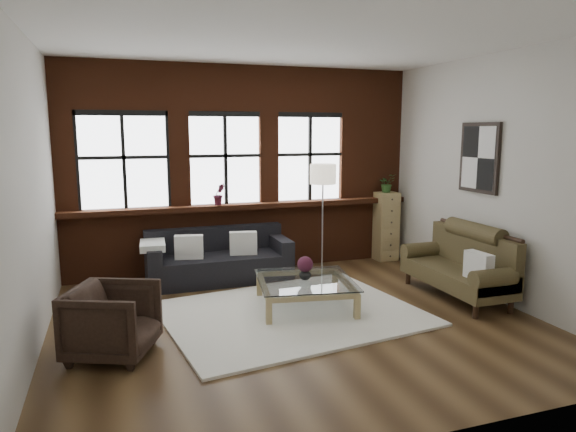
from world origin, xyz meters
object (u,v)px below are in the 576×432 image
object	(u,v)px
vintage_settee	(456,264)
dark_sofa	(219,256)
floor_lamp	(323,215)
armchair	(113,321)
drawer_chest	(385,226)
coffee_table	(305,294)
vase	(305,273)

from	to	relation	value
vintage_settee	dark_sofa	bearing A→B (deg)	147.82
vintage_settee	floor_lamp	distance (m)	2.13
dark_sofa	vintage_settee	bearing A→B (deg)	-32.18
armchair	drawer_chest	bearing A→B (deg)	-37.01
vintage_settee	floor_lamp	bearing A→B (deg)	126.29
drawer_chest	coffee_table	bearing A→B (deg)	-139.25
coffee_table	floor_lamp	distance (m)	1.81
floor_lamp	coffee_table	bearing A→B (deg)	-119.98
armchair	vase	xyz separation A→B (m)	(2.28, 0.67, 0.10)
dark_sofa	vase	distance (m)	1.73
dark_sofa	drawer_chest	world-z (taller)	drawer_chest
dark_sofa	vase	world-z (taller)	dark_sofa
vase	armchair	bearing A→B (deg)	-163.58
vintage_settee	armchair	size ratio (longest dim) A/B	2.20
armchair	coffee_table	bearing A→B (deg)	-50.40
coffee_table	drawer_chest	distance (m)	2.92
armchair	coffee_table	xyz separation A→B (m)	(2.28, 0.67, -0.17)
dark_sofa	vase	xyz separation A→B (m)	(0.78, -1.54, 0.08)
coffee_table	vintage_settee	bearing A→B (deg)	-6.73
vintage_settee	floor_lamp	xyz separation A→B (m)	(-1.23, 1.68, 0.47)
drawer_chest	floor_lamp	bearing A→B (deg)	-161.52
coffee_table	vase	xyz separation A→B (m)	(0.00, 0.00, 0.27)
coffee_table	floor_lamp	bearing A→B (deg)	60.02
vintage_settee	coffee_table	distance (m)	2.09
vase	floor_lamp	distance (m)	1.72
coffee_table	drawer_chest	size ratio (longest dim) A/B	0.99
dark_sofa	coffee_table	bearing A→B (deg)	-63.16
dark_sofa	armchair	xyz separation A→B (m)	(-1.50, -2.21, -0.02)
vase	floor_lamp	world-z (taller)	floor_lamp
dark_sofa	floor_lamp	distance (m)	1.70
dark_sofa	vintage_settee	world-z (taller)	vintage_settee
vintage_settee	vase	distance (m)	2.07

